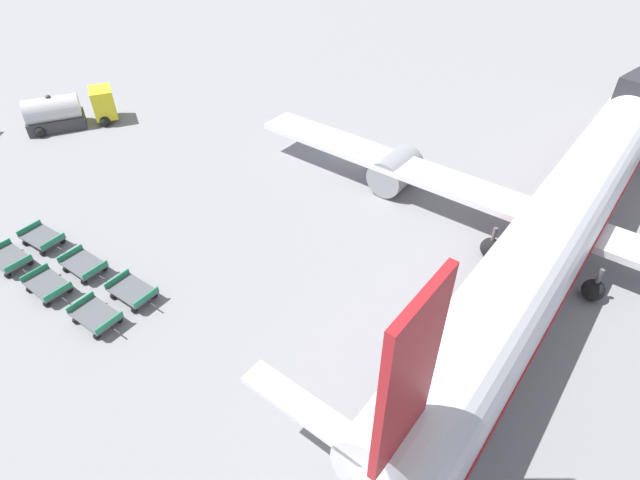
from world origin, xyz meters
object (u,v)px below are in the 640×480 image
baggage_dolly_row_near_col_b (48,286)px  baggage_dolly_row_near_col_c (96,316)px  airplane (572,205)px  baggage_dolly_row_near_col_a (9,259)px  baggage_dolly_row_mid_a_col_c (133,292)px  fuel_tanker_primary (67,112)px  baggage_dolly_row_mid_a_col_a (42,238)px  baggage_dolly_row_mid_a_col_b (84,265)px

baggage_dolly_row_near_col_b → baggage_dolly_row_near_col_c: size_ratio=1.00×
airplane → baggage_dolly_row_near_col_a: 33.16m
airplane → baggage_dolly_row_mid_a_col_c: size_ratio=14.26×
baggage_dolly_row_mid_a_col_c → fuel_tanker_primary: bearing=162.2°
baggage_dolly_row_near_col_a → baggage_dolly_row_mid_a_col_a: 2.22m
baggage_dolly_row_near_col_c → baggage_dolly_row_mid_a_col_c: size_ratio=1.00×
airplane → fuel_tanker_primary: bearing=-160.8°
airplane → fuel_tanker_primary: 40.13m
fuel_tanker_primary → baggage_dolly_row_mid_a_col_b: 20.57m
baggage_dolly_row_near_col_a → baggage_dolly_row_mid_a_col_c: size_ratio=1.00×
airplane → baggage_dolly_row_mid_a_col_a: size_ratio=14.20×
airplane → fuel_tanker_primary: (-37.87, -13.18, -1.62)m
airplane → fuel_tanker_primary: size_ratio=6.19×
fuel_tanker_primary → baggage_dolly_row_near_col_c: size_ratio=2.30×
fuel_tanker_primary → baggage_dolly_row_mid_a_col_b: size_ratio=2.31×
baggage_dolly_row_near_col_b → baggage_dolly_row_near_col_c: (4.05, 0.72, 0.00)m
fuel_tanker_primary → baggage_dolly_row_mid_a_col_a: fuel_tanker_primary is taller
airplane → baggage_dolly_row_near_col_a: bearing=-133.4°
airplane → baggage_dolly_row_near_col_c: 27.25m
baggage_dolly_row_mid_a_col_b → baggage_dolly_row_mid_a_col_c: bearing=11.2°
baggage_dolly_row_near_col_b → baggage_dolly_row_mid_a_col_a: size_ratio=0.99×
baggage_dolly_row_near_col_a → baggage_dolly_row_near_col_c: same height
fuel_tanker_primary → baggage_dolly_row_mid_a_col_a: bearing=-30.7°
baggage_dolly_row_near_col_a → baggage_dolly_row_near_col_b: same height
baggage_dolly_row_near_col_c → fuel_tanker_primary: bearing=157.5°
baggage_dolly_row_near_col_a → baggage_dolly_row_mid_a_col_a: size_ratio=0.99×
airplane → baggage_dolly_row_mid_a_col_c: bearing=-126.2°
fuel_tanker_primary → baggage_dolly_row_near_col_a: fuel_tanker_primary is taller
baggage_dolly_row_near_col_c → baggage_dolly_row_mid_a_col_a: bearing=174.0°
fuel_tanker_primary → baggage_dolly_row_mid_a_col_b: fuel_tanker_primary is taller
baggage_dolly_row_mid_a_col_c → baggage_dolly_row_near_col_a: bearing=-155.5°
baggage_dolly_row_mid_a_col_b → fuel_tanker_primary: bearing=156.7°
baggage_dolly_row_near_col_a → baggage_dolly_row_mid_a_col_c: same height
baggage_dolly_row_near_col_c → baggage_dolly_row_mid_a_col_a: same height
baggage_dolly_row_near_col_a → baggage_dolly_row_near_col_c: 8.04m
fuel_tanker_primary → baggage_dolly_row_mid_a_col_c: fuel_tanker_primary is taller
airplane → baggage_dolly_row_near_col_b: size_ratio=14.34×
baggage_dolly_row_near_col_b → baggage_dolly_row_mid_a_col_b: size_ratio=1.00×
baggage_dolly_row_near_col_b → baggage_dolly_row_near_col_a: bearing=-171.9°
baggage_dolly_row_mid_a_col_a → baggage_dolly_row_near_col_c: bearing=-6.0°
airplane → baggage_dolly_row_near_col_c: size_ratio=14.27×
airplane → baggage_dolly_row_mid_a_col_b: size_ratio=14.28×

